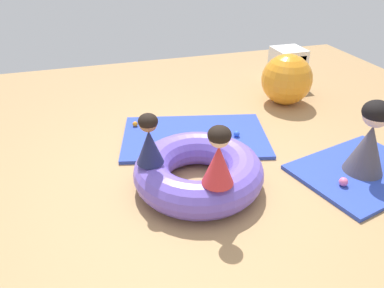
% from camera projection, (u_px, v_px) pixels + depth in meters
% --- Properties ---
extents(ground_plane, '(8.00, 8.00, 0.00)m').
position_uv_depth(ground_plane, '(211.00, 185.00, 3.61)').
color(ground_plane, tan).
extents(gym_mat_center_rear, '(1.84, 1.41, 0.04)m').
position_uv_depth(gym_mat_center_rear, '(195.00, 137.00, 4.41)').
color(gym_mat_center_rear, '#2D47B7').
rests_on(gym_mat_center_rear, ground).
extents(gym_mat_far_right, '(1.43, 1.22, 0.04)m').
position_uv_depth(gym_mat_far_right, '(361.00, 172.00, 3.77)').
color(gym_mat_far_right, '#2D47B7').
rests_on(gym_mat_far_right, ground).
extents(inflatable_cushion, '(1.20, 1.20, 0.33)m').
position_uv_depth(inflatable_cushion, '(198.00, 172.00, 3.52)').
color(inflatable_cushion, '#7056D1').
rests_on(inflatable_cushion, ground).
extents(child_in_navy, '(0.33, 0.33, 0.47)m').
position_uv_depth(child_in_navy, '(149.00, 140.00, 3.24)').
color(child_in_navy, navy).
rests_on(child_in_navy, inflatable_cushion).
extents(child_in_red, '(0.26, 0.26, 0.51)m').
position_uv_depth(child_in_red, '(219.00, 156.00, 2.96)').
color(child_in_red, red).
rests_on(child_in_red, inflatable_cushion).
extents(adult_seated, '(0.52, 0.52, 0.74)m').
position_uv_depth(adult_seated, '(370.00, 138.00, 3.59)').
color(adult_seated, '#4C4751').
rests_on(adult_seated, gym_mat_far_right).
extents(play_ball_pink, '(0.08, 0.08, 0.08)m').
position_uv_depth(play_ball_pink, '(343.00, 182.00, 3.52)').
color(play_ball_pink, pink).
rests_on(play_ball_pink, gym_mat_far_right).
extents(play_ball_orange, '(0.06, 0.06, 0.06)m').
position_uv_depth(play_ball_orange, '(135.00, 124.00, 4.58)').
color(play_ball_orange, orange).
rests_on(play_ball_orange, gym_mat_center_rear).
extents(play_ball_teal, '(0.07, 0.07, 0.07)m').
position_uv_depth(play_ball_teal, '(228.00, 139.00, 4.24)').
color(play_ball_teal, teal).
rests_on(play_ball_teal, gym_mat_center_rear).
extents(play_ball_blue, '(0.07, 0.07, 0.07)m').
position_uv_depth(play_ball_blue, '(237.00, 134.00, 4.36)').
color(play_ball_blue, blue).
rests_on(play_ball_blue, gym_mat_center_rear).
extents(play_ball_red, '(0.11, 0.11, 0.11)m').
position_uv_depth(play_ball_red, '(174.00, 140.00, 4.18)').
color(play_ball_red, red).
rests_on(play_ball_red, gym_mat_center_rear).
extents(exercise_ball_large, '(0.68, 0.68, 0.68)m').
position_uv_depth(exercise_ball_large, '(287.00, 79.00, 5.15)').
color(exercise_ball_large, orange).
rests_on(exercise_ball_large, ground).
extents(storage_cube, '(0.44, 0.44, 0.56)m').
position_uv_depth(storage_cube, '(288.00, 67.00, 5.78)').
color(storage_cube, white).
rests_on(storage_cube, ground).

